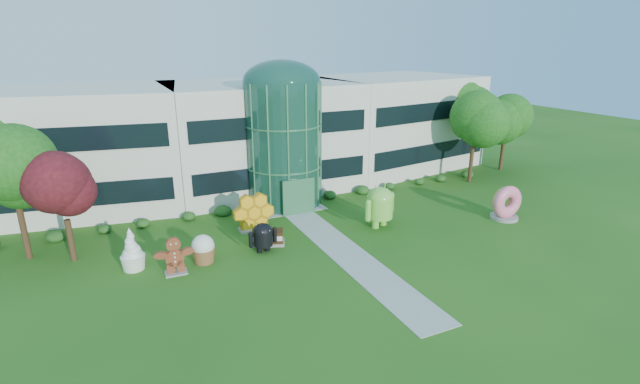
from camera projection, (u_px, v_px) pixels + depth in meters
name	position (u px, v px, depth m)	size (l,w,h in m)	color
ground	(356.00, 261.00, 28.12)	(140.00, 140.00, 0.00)	#215114
building	(260.00, 134.00, 42.16)	(46.00, 15.00, 9.30)	beige
atrium	(283.00, 144.00, 36.93)	(6.00, 6.00, 9.80)	#194738
walkway	(341.00, 248.00, 29.84)	(2.40, 20.00, 0.04)	#9E9E93
tree_red	(66.00, 214.00, 27.35)	(4.00, 4.00, 6.00)	#3F0C14
trees_backdrop	(279.00, 150.00, 38.00)	(52.00, 8.00, 8.40)	#174A12
android_green	(380.00, 204.00, 32.94)	(3.05, 2.03, 3.46)	#75CD41
android_black	(263.00, 235.00, 29.08)	(1.97, 1.32, 2.24)	black
donut	(506.00, 202.00, 34.47)	(2.53, 1.22, 2.64)	#E85889
gingerbread	(174.00, 255.00, 26.30)	(2.46, 0.94, 2.27)	maroon
ice_cream_sandwich	(268.00, 237.00, 30.33)	(2.20, 1.10, 0.98)	#311E0A
honeycomb	(254.00, 214.00, 32.43)	(3.10, 1.11, 2.44)	#FFAF19
froyo	(132.00, 249.00, 26.77)	(1.49, 1.49, 2.55)	white
cupcake	(203.00, 249.00, 27.75)	(1.47, 1.47, 1.76)	white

